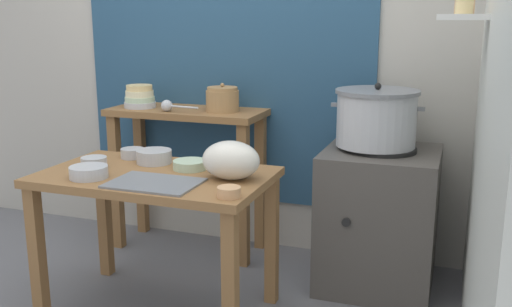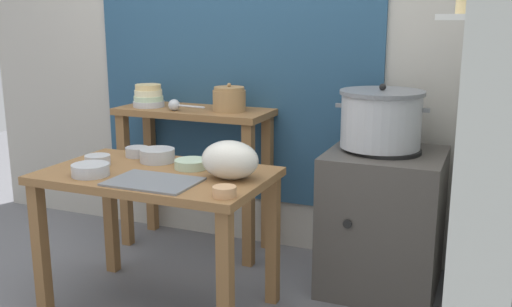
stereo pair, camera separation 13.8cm
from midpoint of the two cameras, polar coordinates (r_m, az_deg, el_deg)
name	(u,v)px [view 1 (the left image)]	position (r m, az deg, el deg)	size (l,w,h in m)	color
wall_back	(263,41)	(3.64, -0.44, 10.93)	(4.40, 0.12, 2.60)	#B2ADA3
wall_right	(500,55)	(2.53, 21.36, 8.97)	(0.30, 3.20, 2.60)	silver
prep_table	(156,195)	(2.87, -11.14, -4.04)	(1.10, 0.66, 0.72)	olive
back_shelf_table	(187,144)	(3.64, -7.84, 0.90)	(0.96, 0.40, 0.90)	olive
stove_block	(379,218)	(3.23, 10.74, -6.25)	(0.60, 0.61, 0.78)	#4C4742
steamer_pot	(376,118)	(3.12, 10.50, 3.46)	(0.49, 0.44, 0.34)	#B7BABF
clay_pot	(222,99)	(3.49, -4.44, 5.31)	(0.20, 0.20, 0.17)	#A37A4C
bowl_stack_enamel	(140,97)	(3.71, -12.39, 5.41)	(0.20, 0.20, 0.14)	#B7BABF
ladle	(168,106)	(3.52, -9.74, 4.64)	(0.25, 0.07, 0.07)	#B7BABF
serving_tray	(154,183)	(2.65, -11.44, -2.88)	(0.40, 0.28, 0.01)	slate
plastic_bag	(231,160)	(2.67, -3.96, -0.67)	(0.27, 0.21, 0.18)	silver
prep_bowl_0	(133,153)	(3.16, -13.25, 0.07)	(0.12, 0.12, 0.05)	#B7BABF
prep_bowl_1	(154,156)	(3.03, -11.25, -0.25)	(0.18, 0.18, 0.07)	#B7BABF
prep_bowl_2	(229,192)	(2.42, -4.31, -3.76)	(0.10, 0.10, 0.04)	tan
prep_bowl_3	(94,162)	(3.01, -16.89, -0.80)	(0.13, 0.13, 0.05)	#B7BABF
prep_bowl_4	(190,164)	(2.88, -7.86, -1.07)	(0.17, 0.17, 0.04)	#B7D1AD
prep_bowl_5	(89,171)	(2.83, -17.46, -1.70)	(0.18, 0.18, 0.06)	#B7BABF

